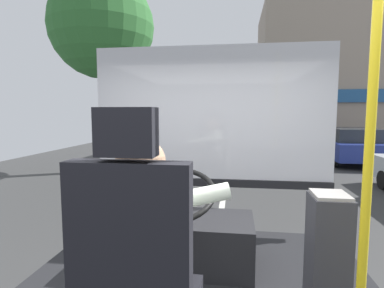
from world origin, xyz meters
The scene contains 11 objects.
ground centered at (0.00, 8.80, -0.02)m, with size 18.00×44.00×0.06m.
driver_seat centered at (-0.14, -0.43, 1.22)m, with size 0.48×0.48×1.27m.
bus_driver centered at (-0.14, -0.31, 1.37)m, with size 0.77×0.56×0.74m.
steering_console centered at (-0.14, 0.77, 0.91)m, with size 1.10×1.01×0.86m.
handrail_pole centered at (0.88, -0.08, 1.78)m, with size 0.04×0.04×2.18m.
fare_box centered at (0.84, 0.33, 1.07)m, with size 0.23×0.26×0.77m.
windshield_panel centered at (0.00, 1.62, 1.73)m, with size 2.50×0.08×1.48m.
street_tree centered at (-3.98, 7.87, 4.62)m, with size 3.28×3.28×6.30m.
shop_building centered at (6.34, 16.41, 3.76)m, with size 9.47×5.45×7.52m.
parked_car_blue centered at (4.67, 10.92, 0.70)m, with size 2.01×3.93×1.35m.
parked_car_green centered at (4.49, 15.96, 0.71)m, with size 1.82×4.06×1.38m.
Camera 1 is at (0.26, -1.60, 1.94)m, focal length 28.54 mm.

